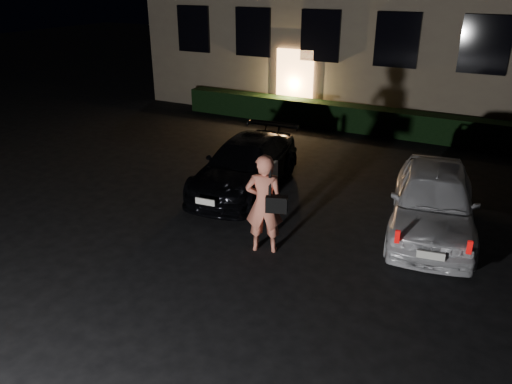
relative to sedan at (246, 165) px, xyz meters
The scene contains 5 objects.
ground 4.75m from the sedan, 66.55° to the right, with size 80.00×80.00×0.00m, color black.
hedge 6.46m from the sedan, 73.13° to the left, with size 15.00×0.70×0.85m, color black.
sedan is the anchor object (origin of this frame).
hatch 4.48m from the sedan, ahead, with size 2.26×4.28×1.39m.
man 3.13m from the sedan, 54.57° to the right, with size 0.90×0.68×1.95m.
Camera 1 is at (3.71, -5.73, 4.85)m, focal length 35.00 mm.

